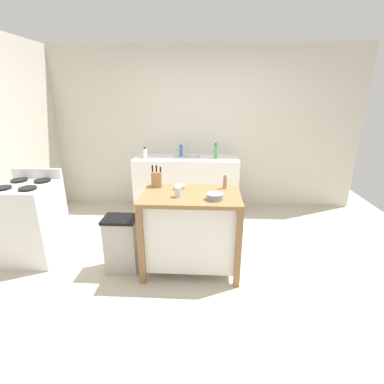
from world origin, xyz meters
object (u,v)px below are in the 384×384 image
object	(u,v)px
bottle_dish_soap	(181,151)
bottle_spray_cleaner	(215,151)
stove	(31,222)
sink_faucet	(187,149)
drinking_cup	(178,192)
pepper_grinder	(225,182)
bowl_ceramic_wide	(215,196)
bowl_stoneware_deep	(180,187)
kitchen_island	(191,228)
trash_bin	(122,244)
bottle_hand_soap	(145,153)
knife_block	(157,179)

from	to	relation	value
bottle_dish_soap	bottle_spray_cleaner	world-z (taller)	bottle_spray_cleaner
stove	sink_faucet	bearing A→B (deg)	44.48
drinking_cup	pepper_grinder	distance (m)	0.57
drinking_cup	bottle_spray_cleaner	size ratio (longest dim) A/B	0.43
bowl_ceramic_wide	bowl_stoneware_deep	bearing A→B (deg)	141.45
kitchen_island	bowl_ceramic_wide	size ratio (longest dim) A/B	6.35
kitchen_island	trash_bin	bearing A→B (deg)	-174.89
pepper_grinder	stove	bearing A→B (deg)	-177.94
bowl_stoneware_deep	sink_faucet	xyz separation A→B (m)	(-0.04, 1.64, 0.11)
bottle_dish_soap	bottle_hand_soap	bearing A→B (deg)	-160.58
pepper_grinder	bowl_ceramic_wide	bearing A→B (deg)	-108.62
bottle_hand_soap	kitchen_island	bearing A→B (deg)	-62.50
bottle_spray_cleaner	bottle_hand_soap	distance (m)	1.10
knife_block	bowl_stoneware_deep	xyz separation A→B (m)	(0.26, -0.08, -0.07)
knife_block	pepper_grinder	xyz separation A→B (m)	(0.76, -0.03, -0.01)
knife_block	bowl_ceramic_wide	xyz separation A→B (m)	(0.64, -0.38, -0.06)
knife_block	bowl_stoneware_deep	distance (m)	0.28
bottle_dish_soap	sink_faucet	bearing A→B (deg)	24.16
bowl_ceramic_wide	stove	bearing A→B (deg)	172.80
sink_faucet	bottle_dish_soap	distance (m)	0.11
trash_bin	bottle_hand_soap	bearing A→B (deg)	92.06
stove	drinking_cup	bearing A→B (deg)	-7.03
bottle_hand_soap	stove	bearing A→B (deg)	-126.46
trash_bin	bottle_hand_soap	distance (m)	1.77
kitchen_island	bowl_stoneware_deep	world-z (taller)	bowl_stoneware_deep
pepper_grinder	bottle_spray_cleaner	xyz separation A→B (m)	(-0.07, 1.41, 0.06)
bowl_ceramic_wide	stove	xyz separation A→B (m)	(-2.12, 0.27, -0.46)
bowl_ceramic_wide	trash_bin	distance (m)	1.17
pepper_grinder	bottle_hand_soap	size ratio (longest dim) A/B	0.92
bowl_stoneware_deep	drinking_cup	bearing A→B (deg)	-87.99
bowl_ceramic_wide	knife_block	bearing A→B (deg)	149.53
bowl_ceramic_wide	bottle_dish_soap	xyz separation A→B (m)	(-0.51, 1.90, 0.07)
pepper_grinder	sink_faucet	xyz separation A→B (m)	(-0.53, 1.59, 0.06)
sink_faucet	bottle_dish_soap	bearing A→B (deg)	-155.84
bottle_dish_soap	knife_block	bearing A→B (deg)	-94.88
pepper_grinder	trash_bin	world-z (taller)	pepper_grinder
bowl_ceramic_wide	bottle_hand_soap	xyz separation A→B (m)	(-1.06, 1.71, 0.07)
drinking_cup	bottle_hand_soap	bearing A→B (deg)	112.60
pepper_grinder	sink_faucet	distance (m)	1.68
pepper_grinder	trash_bin	distance (m)	1.32
bowl_ceramic_wide	trash_bin	world-z (taller)	bowl_ceramic_wide
kitchen_island	trash_bin	xyz separation A→B (m)	(-0.75, -0.07, -0.18)
drinking_cup	sink_faucet	world-z (taller)	sink_faucet
drinking_cup	bowl_ceramic_wide	bearing A→B (deg)	-8.02
bowl_stoneware_deep	kitchen_island	bearing A→B (deg)	-49.39
bowl_ceramic_wide	bottle_spray_cleaner	bearing A→B (deg)	88.53
bowl_stoneware_deep	pepper_grinder	distance (m)	0.50
trash_bin	stove	distance (m)	1.15
bottle_hand_soap	stove	world-z (taller)	bottle_hand_soap
stove	bottle_spray_cleaner	bearing A→B (deg)	34.56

